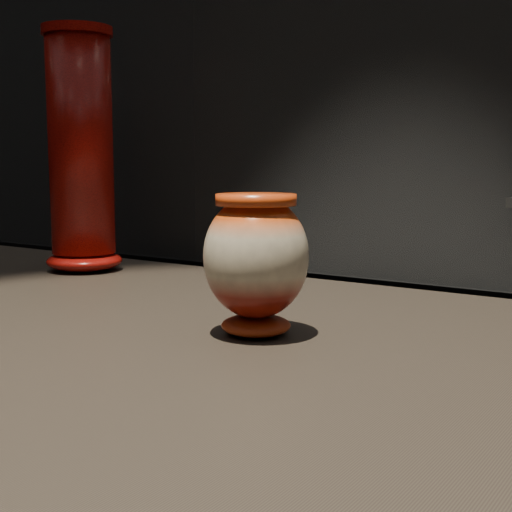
{
  "coord_description": "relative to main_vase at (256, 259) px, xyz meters",
  "views": [
    {
      "loc": [
        0.51,
        -0.63,
        1.1
      ],
      "look_at": [
        0.07,
        0.03,
        0.99
      ],
      "focal_mm": 50.0,
      "sensor_mm": 36.0,
      "label": 1
    }
  ],
  "objects": [
    {
      "name": "main_vase",
      "position": [
        0.0,
        0.0,
        0.0
      ],
      "size": [
        0.14,
        0.14,
        0.16
      ],
      "rotation": [
        0.0,
        0.0,
        -0.18
      ],
      "color": "maroon",
      "rests_on": "display_plinth"
    },
    {
      "name": "tall_vase",
      "position": [
        -0.52,
        0.22,
        0.12
      ],
      "size": [
        0.15,
        0.15,
        0.42
      ],
      "rotation": [
        0.0,
        0.0,
        -0.1
      ],
      "color": "#A4110A",
      "rests_on": "display_plinth"
    }
  ]
}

